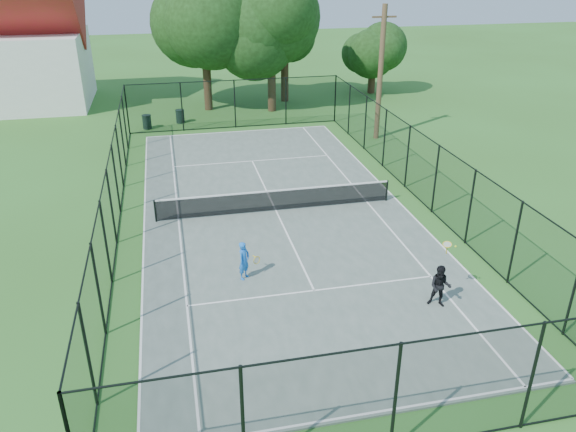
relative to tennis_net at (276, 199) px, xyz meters
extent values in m
plane|color=#326021|center=(0.00, 0.00, -0.58)|extent=(120.00, 120.00, 0.00)
cube|color=#546258|center=(0.00, 0.00, -0.55)|extent=(11.00, 24.00, 0.06)
cylinder|color=black|center=(-5.00, 0.00, -0.04)|extent=(0.08, 0.08, 0.95)
cylinder|color=black|center=(5.00, 0.00, -0.04)|extent=(0.08, 0.08, 0.95)
cube|color=black|center=(0.00, 0.00, -0.04)|extent=(10.00, 0.03, 0.88)
cube|color=white|center=(0.00, 0.00, 0.40)|extent=(10.00, 0.05, 0.06)
cylinder|color=#332114|center=(-1.26, 17.84, 1.21)|extent=(0.56, 0.56, 3.58)
sphere|color=black|center=(-1.26, 17.84, 4.62)|extent=(6.46, 6.46, 6.46)
cylinder|color=#332114|center=(3.02, 16.55, 1.37)|extent=(0.56, 0.56, 3.89)
sphere|color=black|center=(3.02, 16.55, 5.05)|extent=(6.97, 6.97, 6.97)
cylinder|color=#332114|center=(4.49, 19.15, 1.14)|extent=(0.56, 0.56, 3.43)
sphere|color=black|center=(4.49, 19.15, 4.22)|extent=(5.45, 5.45, 5.45)
cylinder|color=#332114|center=(11.67, 20.28, 0.62)|extent=(0.56, 0.56, 2.40)
sphere|color=black|center=(11.67, 20.28, 2.87)|extent=(4.19, 4.19, 4.19)
cylinder|color=black|center=(-5.45, 13.94, -0.17)|extent=(0.54, 0.54, 0.83)
cylinder|color=black|center=(-5.45, 13.94, 0.27)|extent=(0.58, 0.58, 0.05)
cylinder|color=black|center=(-3.36, 14.82, -0.17)|extent=(0.54, 0.54, 0.82)
cylinder|color=black|center=(-3.36, 14.82, 0.26)|extent=(0.58, 0.58, 0.05)
cylinder|color=#4C3823|center=(7.89, 9.00, 3.19)|extent=(0.30, 0.30, 7.53)
cube|color=#4C3823|center=(7.89, 9.00, 6.28)|extent=(1.40, 0.10, 0.10)
imported|color=blue|center=(-2.10, -5.12, 0.16)|extent=(0.57, 0.58, 1.35)
torus|color=gold|center=(-1.65, -4.97, 0.03)|extent=(0.27, 0.18, 0.29)
cylinder|color=silver|center=(-1.65, -4.97, 0.03)|extent=(0.23, 0.15, 0.25)
imported|color=black|center=(3.56, -8.04, 0.18)|extent=(0.85, 0.79, 1.39)
torus|color=gold|center=(3.81, -7.69, 1.43)|extent=(0.30, 0.28, 0.14)
cylinder|color=silver|center=(3.81, -7.69, 1.43)|extent=(0.26, 0.24, 0.11)
sphere|color=#CCE526|center=(4.08, -7.73, 1.35)|extent=(0.07, 0.07, 0.07)
camera|label=1|loc=(-4.16, -21.36, 9.51)|focal=35.00mm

